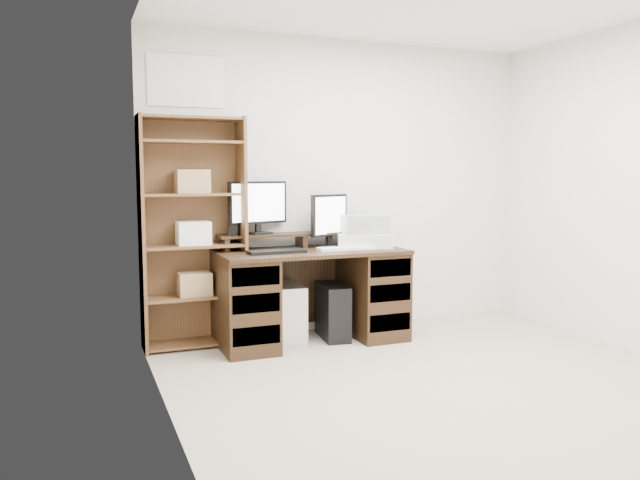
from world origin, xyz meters
TOP-DOWN VIEW (x-y plane):
  - room at (-0.00, 0.00)m, footprint 3.54×4.04m
  - desk at (-0.45, 1.64)m, footprint 1.50×0.70m
  - riser_shelf at (-0.45, 1.85)m, footprint 1.40×0.22m
  - monitor_wide at (-0.81, 1.88)m, footprint 0.53×0.21m
  - monitor_small at (-0.23, 1.78)m, footprint 0.38×0.22m
  - speaker at (-1.03, 1.86)m, footprint 0.09×0.09m
  - keyboard_black at (-0.77, 1.53)m, footprint 0.46×0.17m
  - keyboard_white at (-0.18, 1.54)m, footprint 0.47×0.16m
  - mouse at (0.16, 1.52)m, footprint 0.10×0.07m
  - printer at (0.04, 1.65)m, footprint 0.54×0.47m
  - basket at (0.04, 1.65)m, footprint 0.40×0.31m
  - tower_silver at (-0.63, 1.71)m, footprint 0.24×0.48m
  - tower_black at (-0.24, 1.66)m, footprint 0.25×0.47m
  - bookshelf at (-1.35, 1.86)m, footprint 0.80×0.30m

SIDE VIEW (x-z plane):
  - tower_black at x=-0.24m, z-range 0.00..0.45m
  - tower_silver at x=-0.63m, z-range 0.00..0.47m
  - desk at x=-0.45m, z-range 0.01..0.76m
  - keyboard_white at x=-0.18m, z-range 0.75..0.77m
  - keyboard_black at x=-0.77m, z-range 0.75..0.78m
  - mouse at x=0.16m, z-range 0.75..0.79m
  - printer at x=0.04m, z-range 0.75..0.86m
  - riser_shelf at x=-0.45m, z-range 0.78..0.90m
  - bookshelf at x=-1.35m, z-range 0.02..1.82m
  - basket at x=0.04m, z-range 0.86..1.02m
  - speaker at x=-1.03m, z-range 0.87..1.05m
  - monitor_small at x=-0.23m, z-range 0.77..1.21m
  - monitor_wide at x=-0.81m, z-range 0.90..1.32m
  - room at x=0.00m, z-range -0.02..2.52m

